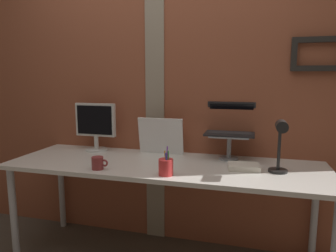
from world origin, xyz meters
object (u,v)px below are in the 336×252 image
(whiteboard_panel, at_px, (161,136))
(pen_cup, at_px, (166,167))
(desk_lamp, at_px, (280,141))
(coffee_mug, at_px, (98,163))
(monitor, at_px, (96,123))
(laptop, at_px, (230,124))

(whiteboard_panel, distance_m, pen_cup, 0.55)
(desk_lamp, bearing_deg, coffee_mug, -170.19)
(desk_lamp, xyz_separation_m, pen_cup, (-0.67, -0.20, -0.16))
(pen_cup, bearing_deg, monitor, 146.72)
(desk_lamp, bearing_deg, laptop, 132.24)
(monitor, distance_m, desk_lamp, 1.43)
(monitor, bearing_deg, pen_cup, -33.28)
(pen_cup, bearing_deg, desk_lamp, 16.29)
(laptop, bearing_deg, desk_lamp, -47.76)
(whiteboard_panel, bearing_deg, coffee_mug, -118.89)
(desk_lamp, xyz_separation_m, coffee_mug, (-1.13, -0.20, -0.17))
(laptop, bearing_deg, pen_cup, -121.89)
(monitor, height_order, coffee_mug, monitor)
(laptop, height_order, whiteboard_panel, laptop)
(monitor, xyz_separation_m, coffee_mug, (0.27, -0.48, -0.18))
(monitor, relative_size, pen_cup, 2.16)
(whiteboard_panel, xyz_separation_m, coffee_mug, (-0.28, -0.51, -0.10))
(desk_lamp, distance_m, coffee_mug, 1.16)
(whiteboard_panel, height_order, pen_cup, whiteboard_panel)
(pen_cup, height_order, coffee_mug, pen_cup)
(monitor, height_order, whiteboard_panel, monitor)
(monitor, xyz_separation_m, desk_lamp, (1.40, -0.28, -0.01))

